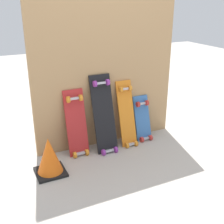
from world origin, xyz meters
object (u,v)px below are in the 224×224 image
Objects in this scene: skateboard_red at (77,126)px; traffic_cone at (49,157)px; skateboard_orange at (127,117)px; skateboard_black at (104,117)px; skateboard_blue at (143,121)px.

skateboard_red is 0.47m from traffic_cone.
skateboard_orange is 0.98m from traffic_cone.
skateboard_black is 2.40× the size of traffic_cone.
skateboard_orange is at bearing -174.29° from skateboard_blue.
skateboard_blue is at bearing 4.30° from skateboard_black.
skateboard_black is 0.72m from traffic_cone.
skateboard_red reaches higher than skateboard_blue.
skateboard_red is 0.96× the size of skateboard_orange.
traffic_cone is at bearing -144.29° from skateboard_red.
skateboard_black reaches higher than traffic_cone.
skateboard_blue is at bearing -0.14° from skateboard_red.
traffic_cone is (-1.16, -0.26, -0.04)m from skateboard_blue.
traffic_cone is at bearing -167.38° from skateboard_blue.
skateboard_black is 1.53× the size of skateboard_blue.
traffic_cone is (-0.66, -0.22, -0.19)m from skateboard_black.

